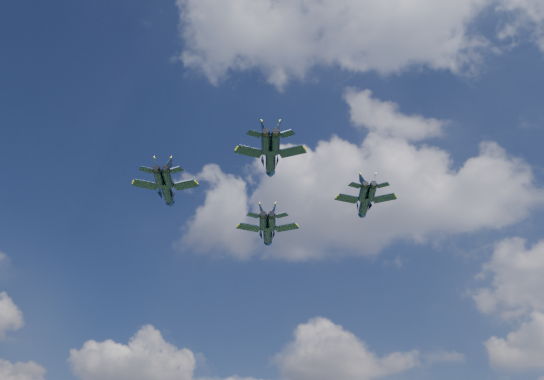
{
  "coord_description": "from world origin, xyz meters",
  "views": [
    {
      "loc": [
        28.66,
        -83.88,
        11.89
      ],
      "look_at": [
        0.42,
        4.09,
        63.88
      ],
      "focal_mm": 40.0,
      "sensor_mm": 36.0,
      "label": 1
    }
  ],
  "objects": [
    {
      "name": "jet_right",
      "position": [
        15.31,
        11.31,
        62.32
      ],
      "size": [
        10.45,
        14.18,
        3.34
      ],
      "rotation": [
        0.0,
        0.0,
        0.29
      ],
      "color": "black"
    },
    {
      "name": "jet_slot",
      "position": [
        4.1,
        -8.1,
        62.26
      ],
      "size": [
        10.54,
        14.39,
        3.39
      ],
      "rotation": [
        0.0,
        0.0,
        0.32
      ],
      "color": "black"
    },
    {
      "name": "jet_lead",
      "position": [
        -5.63,
        20.15,
        63.76
      ],
      "size": [
        11.79,
        16.07,
        3.79
      ],
      "rotation": [
        0.0,
        0.0,
        0.31
      ],
      "color": "black"
    },
    {
      "name": "jet_left",
      "position": [
        -17.1,
        -1.43,
        63.72
      ],
      "size": [
        10.96,
        15.0,
        3.54
      ],
      "rotation": [
        0.0,
        0.0,
        0.33
      ],
      "color": "black"
    }
  ]
}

